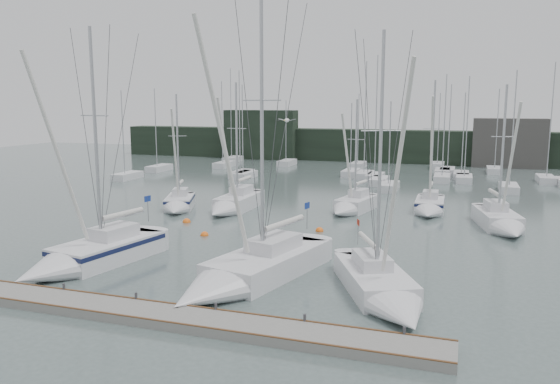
{
  "coord_description": "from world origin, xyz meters",
  "views": [
    {
      "loc": [
        11.8,
        -24.44,
        9.25
      ],
      "look_at": [
        1.88,
        5.0,
        4.14
      ],
      "focal_mm": 35.0,
      "sensor_mm": 36.0,
      "label": 1
    }
  ],
  "objects_px": {
    "buoy_a": "(205,235)",
    "sailboat_mid_a": "(178,204)",
    "sailboat_mid_e": "(502,223)",
    "sailboat_near_right": "(385,293)",
    "sailboat_near_center": "(241,276)",
    "sailboat_near_left": "(84,258)",
    "sailboat_mid_c": "(351,206)",
    "buoy_c": "(187,222)",
    "sailboat_mid_d": "(429,207)",
    "buoy_b": "(319,231)",
    "sailboat_mid_b": "(232,205)"
  },
  "relations": [
    {
      "from": "buoy_c",
      "to": "sailboat_near_left",
      "type": "bearing_deg",
      "value": -88.75
    },
    {
      "from": "sailboat_mid_c",
      "to": "sailboat_near_center",
      "type": "bearing_deg",
      "value": -82.28
    },
    {
      "from": "sailboat_near_left",
      "to": "sailboat_mid_b",
      "type": "distance_m",
      "value": 17.65
    },
    {
      "from": "sailboat_near_center",
      "to": "sailboat_mid_d",
      "type": "xyz_separation_m",
      "value": [
        7.9,
        22.11,
        -0.03
      ]
    },
    {
      "from": "sailboat_near_right",
      "to": "sailboat_mid_c",
      "type": "distance_m",
      "value": 21.24
    },
    {
      "from": "sailboat_near_right",
      "to": "buoy_a",
      "type": "distance_m",
      "value": 16.67
    },
    {
      "from": "sailboat_mid_b",
      "to": "buoy_a",
      "type": "relative_size",
      "value": 20.31
    },
    {
      "from": "sailboat_mid_e",
      "to": "sailboat_mid_d",
      "type": "bearing_deg",
      "value": 126.51
    },
    {
      "from": "sailboat_mid_d",
      "to": "sailboat_near_right",
      "type": "bearing_deg",
      "value": -92.35
    },
    {
      "from": "buoy_b",
      "to": "buoy_c",
      "type": "distance_m",
      "value": 10.6
    },
    {
      "from": "sailboat_mid_e",
      "to": "sailboat_near_right",
      "type": "bearing_deg",
      "value": -121.23
    },
    {
      "from": "sailboat_near_center",
      "to": "sailboat_mid_b",
      "type": "height_order",
      "value": "sailboat_near_center"
    },
    {
      "from": "sailboat_near_center",
      "to": "sailboat_mid_c",
      "type": "xyz_separation_m",
      "value": [
        1.56,
        20.38,
        -0.04
      ]
    },
    {
      "from": "sailboat_mid_c",
      "to": "sailboat_mid_e",
      "type": "bearing_deg",
      "value": -2.5
    },
    {
      "from": "buoy_c",
      "to": "sailboat_mid_d",
      "type": "bearing_deg",
      "value": 28.29
    },
    {
      "from": "sailboat_mid_d",
      "to": "buoy_c",
      "type": "bearing_deg",
      "value": -152.48
    },
    {
      "from": "sailboat_mid_c",
      "to": "buoy_b",
      "type": "relative_size",
      "value": 17.3
    },
    {
      "from": "sailboat_mid_a",
      "to": "sailboat_near_center",
      "type": "bearing_deg",
      "value": -73.62
    },
    {
      "from": "sailboat_near_right",
      "to": "sailboat_mid_e",
      "type": "bearing_deg",
      "value": 45.9
    },
    {
      "from": "sailboat_mid_b",
      "to": "buoy_a",
      "type": "xyz_separation_m",
      "value": [
        1.58,
        -8.45,
        -0.57
      ]
    },
    {
      "from": "sailboat_near_left",
      "to": "sailboat_mid_b",
      "type": "height_order",
      "value": "sailboat_near_left"
    },
    {
      "from": "sailboat_near_center",
      "to": "sailboat_mid_d",
      "type": "distance_m",
      "value": 23.48
    },
    {
      "from": "sailboat_mid_d",
      "to": "buoy_b",
      "type": "height_order",
      "value": "sailboat_mid_d"
    },
    {
      "from": "sailboat_mid_d",
      "to": "sailboat_mid_e",
      "type": "distance_m",
      "value": 7.24
    },
    {
      "from": "sailboat_near_center",
      "to": "sailboat_mid_a",
      "type": "xyz_separation_m",
      "value": [
        -12.77,
        16.54,
        -0.04
      ]
    },
    {
      "from": "buoy_b",
      "to": "sailboat_near_right",
      "type": "bearing_deg",
      "value": -63.44
    },
    {
      "from": "sailboat_near_center",
      "to": "sailboat_near_left",
      "type": "bearing_deg",
      "value": -165.69
    },
    {
      "from": "sailboat_near_right",
      "to": "sailboat_mid_b",
      "type": "bearing_deg",
      "value": 106.26
    },
    {
      "from": "buoy_a",
      "to": "sailboat_mid_a",
      "type": "bearing_deg",
      "value": 129.87
    },
    {
      "from": "sailboat_mid_c",
      "to": "buoy_c",
      "type": "height_order",
      "value": "sailboat_mid_c"
    },
    {
      "from": "sailboat_mid_b",
      "to": "sailboat_mid_e",
      "type": "height_order",
      "value": "sailboat_mid_b"
    },
    {
      "from": "sailboat_mid_a",
      "to": "buoy_c",
      "type": "relative_size",
      "value": 16.81
    },
    {
      "from": "sailboat_mid_c",
      "to": "sailboat_near_left",
      "type": "bearing_deg",
      "value": -106.53
    },
    {
      "from": "sailboat_mid_c",
      "to": "sailboat_mid_d",
      "type": "relative_size",
      "value": 0.86
    },
    {
      "from": "sailboat_near_right",
      "to": "buoy_a",
      "type": "xyz_separation_m",
      "value": [
        -13.88,
        9.22,
        -0.51
      ]
    },
    {
      "from": "sailboat_mid_a",
      "to": "sailboat_mid_b",
      "type": "height_order",
      "value": "sailboat_mid_b"
    },
    {
      "from": "buoy_b",
      "to": "sailboat_mid_e",
      "type": "bearing_deg",
      "value": 18.9
    },
    {
      "from": "sailboat_near_center",
      "to": "sailboat_mid_a",
      "type": "distance_m",
      "value": 20.89
    },
    {
      "from": "buoy_a",
      "to": "buoy_c",
      "type": "relative_size",
      "value": 0.91
    },
    {
      "from": "sailboat_mid_e",
      "to": "buoy_c",
      "type": "xyz_separation_m",
      "value": [
        -23.17,
        -4.76,
        -0.56
      ]
    },
    {
      "from": "sailboat_mid_b",
      "to": "sailboat_mid_c",
      "type": "xyz_separation_m",
      "value": [
        9.73,
        2.79,
        -0.03
      ]
    },
    {
      "from": "sailboat_mid_a",
      "to": "buoy_b",
      "type": "xyz_separation_m",
      "value": [
        13.52,
        -3.53,
        -0.54
      ]
    },
    {
      "from": "sailboat_near_left",
      "to": "sailboat_mid_d",
      "type": "height_order",
      "value": "sailboat_near_left"
    },
    {
      "from": "sailboat_mid_e",
      "to": "buoy_a",
      "type": "height_order",
      "value": "sailboat_mid_e"
    },
    {
      "from": "sailboat_mid_a",
      "to": "sailboat_mid_b",
      "type": "bearing_deg",
      "value": -8.37
    },
    {
      "from": "buoy_a",
      "to": "buoy_c",
      "type": "height_order",
      "value": "buoy_c"
    },
    {
      "from": "sailboat_near_right",
      "to": "buoy_a",
      "type": "bearing_deg",
      "value": 121.49
    },
    {
      "from": "sailboat_mid_a",
      "to": "sailboat_mid_d",
      "type": "distance_m",
      "value": 21.41
    },
    {
      "from": "sailboat_near_left",
      "to": "sailboat_mid_a",
      "type": "bearing_deg",
      "value": 111.5
    },
    {
      "from": "sailboat_mid_a",
      "to": "sailboat_mid_b",
      "type": "relative_size",
      "value": 0.91
    }
  ]
}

